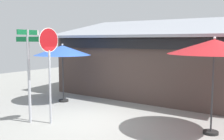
{
  "coord_description": "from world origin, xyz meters",
  "views": [
    {
      "loc": [
        5.74,
        -7.06,
        2.72
      ],
      "look_at": [
        0.05,
        1.2,
        1.6
      ],
      "focal_mm": 43.3,
      "sensor_mm": 36.0,
      "label": 1
    }
  ],
  "objects": [
    {
      "name": "patio_umbrella_crimson_center",
      "position": [
        3.79,
        0.83,
        2.52
      ],
      "size": [
        2.62,
        2.62,
        2.81
      ],
      "color": "black",
      "rests_on": "ground"
    },
    {
      "name": "cafe_building",
      "position": [
        0.15,
        5.04,
        1.56
      ],
      "size": [
        9.89,
        4.9,
        3.86
      ],
      "color": "#473833",
      "rests_on": "ground"
    },
    {
      "name": "stop_sign",
      "position": [
        -0.8,
        -1.11,
        2.16
      ],
      "size": [
        0.07,
        0.78,
        3.1
      ],
      "color": "#A8AAB2",
      "rests_on": "ground"
    },
    {
      "name": "patio_umbrella_royal_blue_left",
      "position": [
        -2.71,
        1.39,
        2.26
      ],
      "size": [
        2.47,
        2.47,
        2.56
      ],
      "color": "black",
      "rests_on": "ground"
    },
    {
      "name": "ground_plane",
      "position": [
        0.0,
        0.0,
        -0.05
      ],
      "size": [
        28.0,
        28.0,
        0.1
      ],
      "primitive_type": "cube",
      "color": "gray"
    },
    {
      "name": "street_sign_post",
      "position": [
        -1.43,
        -1.42,
        1.89
      ],
      "size": [
        0.92,
        0.98,
        3.06
      ],
      "color": "#A8AAB2",
      "rests_on": "ground"
    }
  ]
}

